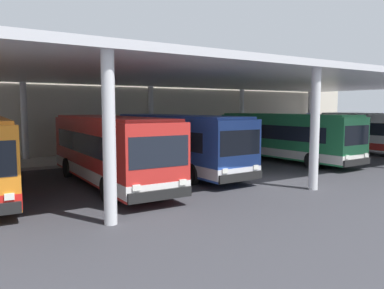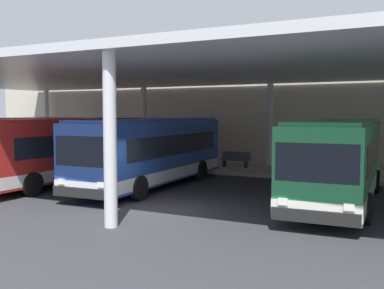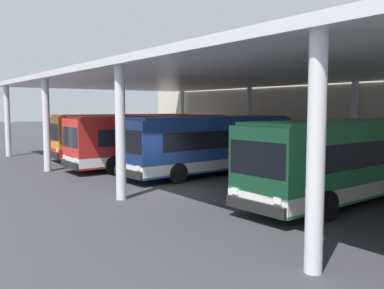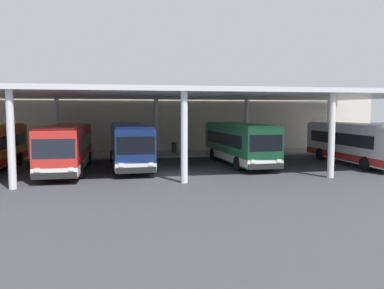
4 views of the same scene
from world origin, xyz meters
The scene contains 10 objects.
ground_plane centered at (0.00, 0.00, 0.00)m, with size 200.00×200.00×0.00m, color #333338.
platform_kerb centered at (0.00, 11.75, 0.09)m, with size 42.00×4.50×0.18m, color #A39E93.
station_building_facade centered at (0.00, 15.00, 3.25)m, with size 48.00×1.60×6.49m, color beige.
canopy_shelter centered at (0.00, 5.50, 5.29)m, with size 40.00×17.00×5.55m.
bus_nearest_bay centered at (-12.52, 4.23, 1.66)m, with size 3.09×10.64×3.17m.
bus_second_bay centered at (-7.17, 3.31, 1.66)m, with size 2.80×10.56×3.17m.
bus_middle_bay centered at (-2.86, 4.46, 1.66)m, with size 3.00×10.62×3.17m.
bus_far_bay centered at (5.50, 4.49, 1.66)m, with size 2.99×10.61×3.17m.
bench_waiting centered at (-1.60, 11.82, 0.66)m, with size 1.80×0.45×0.92m.
trash_bin centered at (1.51, 11.87, 0.68)m, with size 0.52×0.52×0.98m.
Camera 3 is at (14.88, -9.99, 3.64)m, focal length 39.15 mm.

